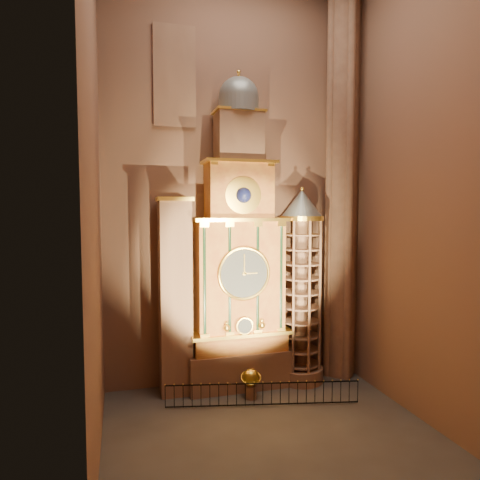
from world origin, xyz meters
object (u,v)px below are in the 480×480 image
object	(u,v)px
astronomical_clock	(239,264)
iron_railing	(263,394)
portrait_tower	(175,296)
celestial_globe	(251,381)
stair_turret	(301,288)

from	to	relation	value
astronomical_clock	iron_railing	size ratio (longest dim) A/B	1.81
astronomical_clock	portrait_tower	distance (m)	3.73
portrait_tower	celestial_globe	world-z (taller)	portrait_tower
iron_railing	stair_turret	bearing A→B (deg)	38.76
astronomical_clock	iron_railing	distance (m)	6.66
stair_turret	celestial_globe	world-z (taller)	stair_turret
stair_turret	celestial_globe	size ratio (longest dim) A/B	7.14
astronomical_clock	celestial_globe	world-z (taller)	astronomical_clock
portrait_tower	celestial_globe	size ratio (longest dim) A/B	6.75
astronomical_clock	stair_turret	bearing A→B (deg)	-4.30
celestial_globe	iron_railing	xyz separation A→B (m)	(0.29, -1.02, -0.30)
stair_turret	astronomical_clock	bearing A→B (deg)	175.70
portrait_tower	stair_turret	size ratio (longest dim) A/B	0.94
astronomical_clock	celestial_globe	size ratio (longest dim) A/B	11.05
astronomical_clock	portrait_tower	size ratio (longest dim) A/B	1.64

